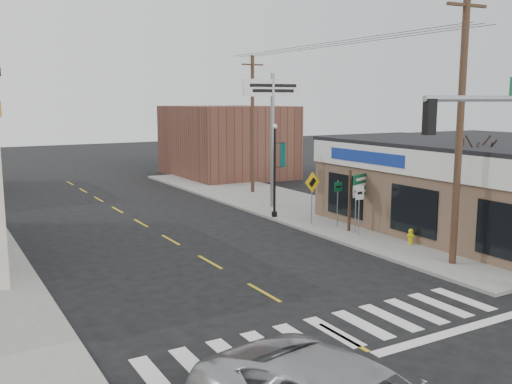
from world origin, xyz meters
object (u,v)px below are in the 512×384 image
fire_hydrant (411,236)px  lamp_post (276,163)px  utility_pole_near (460,126)px  utility_pole_far (252,123)px  dance_center_sign (272,108)px  guide_sign (361,191)px  bare_tree (478,144)px

fire_hydrant → lamp_post: 8.26m
utility_pole_near → utility_pole_far: (1.81, 18.06, -0.55)m
utility_pole_near → utility_pole_far: utility_pole_near is taller
dance_center_sign → utility_pole_near: 12.95m
guide_sign → bare_tree: (2.13, -4.51, 2.37)m
lamp_post → bare_tree: bare_tree is taller
bare_tree → dance_center_sign: bearing=103.1°
lamp_post → bare_tree: size_ratio=0.89×
guide_sign → utility_pole_near: 6.83m
fire_hydrant → dance_center_sign: 11.37m
bare_tree → utility_pole_far: bearing=93.5°
bare_tree → utility_pole_near: utility_pole_near is taller
dance_center_sign → lamp_post: bearing=-112.8°
guide_sign → bare_tree: size_ratio=0.53×
lamp_post → utility_pole_far: 8.29m
utility_pole_far → lamp_post: bearing=-109.2°
guide_sign → utility_pole_far: 12.41m
fire_hydrant → bare_tree: 4.57m
lamp_post → utility_pole_far: (2.95, 7.56, 1.71)m
lamp_post → bare_tree: (3.97, -9.02, 1.42)m
dance_center_sign → bare_tree: 11.85m
utility_pole_near → utility_pole_far: size_ratio=1.12×
bare_tree → utility_pole_near: size_ratio=0.54×
guide_sign → lamp_post: lamp_post is taller
bare_tree → utility_pole_far: (-1.02, 16.58, 0.29)m
utility_pole_far → bare_tree: bearing=-84.3°
guide_sign → lamp_post: bearing=90.0°
fire_hydrant → utility_pole_near: 5.50m
lamp_post → utility_pole_near: 10.80m
lamp_post → dance_center_sign: size_ratio=0.64×
guide_sign → fire_hydrant: bearing=-111.9°
fire_hydrant → bare_tree: bare_tree is taller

